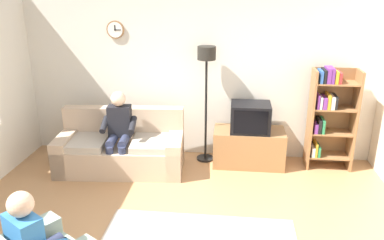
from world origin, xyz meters
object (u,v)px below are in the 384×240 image
tv_stand (249,147)px  tv (250,117)px  person_in_left_armchair (36,240)px  person_on_couch (119,129)px  floor_lamp (206,73)px  couch (121,149)px  bookshelf (329,114)px

tv_stand → tv: tv is taller
tv → person_in_left_armchair: person_in_left_armchair is taller
person_on_couch → tv_stand: bearing=13.6°
floor_lamp → person_in_left_armchair: size_ratio=1.65×
floor_lamp → tv_stand: bearing=-8.1°
tv_stand → person_on_couch: bearing=-166.4°
floor_lamp → person_on_couch: floor_lamp is taller
person_on_couch → person_in_left_armchair: bearing=-89.9°
couch → person_on_couch: 0.40m
couch → bookshelf: bearing=7.8°
tv_stand → bookshelf: bookshelf is taller
bookshelf → floor_lamp: (-1.88, 0.03, 0.59)m
couch → tv: tv is taller
floor_lamp → couch: bearing=-160.1°
tv → person_on_couch: 2.00m
couch → tv_stand: (1.96, 0.36, -0.02)m
tv → tv_stand: bearing=90.0°
tv → bookshelf: bearing=4.6°
floor_lamp → person_in_left_armchair: (-1.25, -3.11, -0.85)m
floor_lamp → bookshelf: bearing=-0.9°
tv → bookshelf: size_ratio=0.38×
person_on_couch → person_in_left_armchair: 2.54m
bookshelf → floor_lamp: size_ratio=0.86×
bookshelf → person_in_left_armchair: bearing=-135.4°
person_in_left_armchair → tv_stand: bearing=57.2°
couch → bookshelf: 3.22m
tv_stand → couch: bearing=-169.6°
tv_stand → floor_lamp: bearing=171.9°
tv_stand → person_in_left_armchair: 3.60m
tv_stand → floor_lamp: (-0.69, 0.10, 1.16)m
couch → bookshelf: (3.15, 0.43, 0.55)m
tv_stand → bookshelf: (1.18, 0.07, 0.58)m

